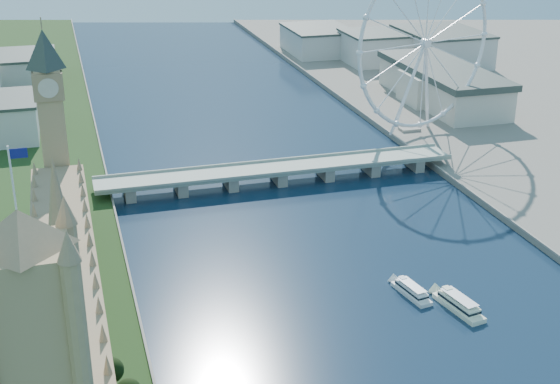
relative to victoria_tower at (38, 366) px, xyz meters
name	(u,v)px	position (x,y,z in m)	size (l,w,h in m)	color
victoria_tower	(38,366)	(0.00, 0.00, 0.00)	(28.16, 28.16, 112.00)	tan
parliament_range	(66,281)	(7.00, 115.00, -36.01)	(24.00, 200.00, 70.00)	tan
big_ben	(50,101)	(7.00, 223.00, 12.08)	(20.02, 20.02, 110.00)	tan
westminster_bridge	(278,172)	(135.00, 245.00, -47.86)	(220.00, 22.00, 9.50)	gray
london_eye	(425,44)	(254.98, 300.08, 13.03)	(113.60, 39.12, 124.30)	silver
county_hall	(440,105)	(310.00, 375.00, -54.49)	(54.00, 144.00, 35.00)	beige
city_skyline	(242,61)	(174.22, 505.08, -37.53)	(505.00, 280.00, 32.00)	beige
tour_boat_near	(411,295)	(153.55, 94.45, -54.49)	(6.75, 26.59, 5.84)	white
tour_boat_far	(458,310)	(167.75, 77.43, -54.49)	(7.89, 30.81, 6.82)	#EAECCA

